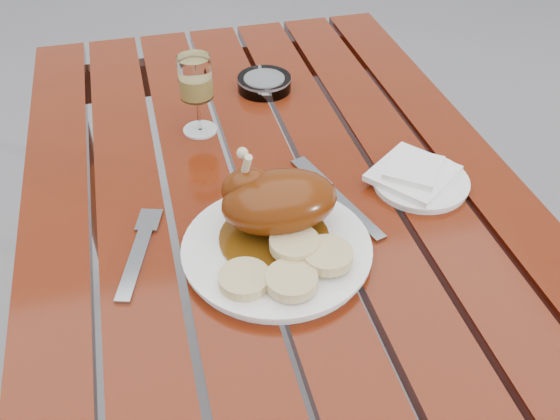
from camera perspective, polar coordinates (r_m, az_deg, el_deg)
The scene contains 10 objects.
table at distance 1.30m, azimuth -0.75°, elevation -10.12°, with size 0.80×1.20×0.75m, color maroon.
dinner_plate at distance 0.89m, azimuth -0.30°, elevation -3.66°, with size 0.27×0.27×0.02m, color white.
roast_duck at distance 0.89m, azimuth -0.49°, elevation 0.79°, with size 0.18×0.16×0.12m.
bread_dumplings at distance 0.84m, azimuth 0.90°, elevation -4.97°, with size 0.19×0.13×0.03m.
wine_glass at distance 1.13m, azimuth -7.60°, elevation 10.34°, with size 0.06×0.06×0.15m, color #D0BA5E.
side_plate at distance 1.04m, azimuth 12.69°, elevation 2.54°, with size 0.16×0.16×0.01m, color white.
napkin at distance 1.04m, azimuth 12.06°, elevation 3.30°, with size 0.12×0.12×0.01m, color white.
ashtray at distance 1.28m, azimuth -1.45°, elevation 11.51°, with size 0.11×0.11×0.03m, color #B2B7BC.
fork at distance 0.91m, azimuth -12.93°, elevation -4.16°, with size 0.02×0.17×0.01m, color gray.
knife at distance 0.99m, azimuth 5.74°, elevation 0.69°, with size 0.02×0.20×0.01m, color gray.
Camera 1 is at (-0.19, -0.81, 1.37)m, focal length 40.00 mm.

